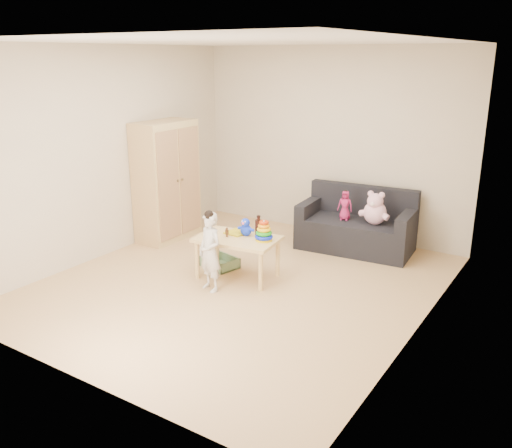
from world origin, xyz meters
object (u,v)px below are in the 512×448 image
Objects in this scene: sofa at (355,235)px; play_table at (238,257)px; toddler at (210,253)px; wardrobe at (166,181)px.

play_table is at bearing -120.77° from sofa.
play_table is 1.07× the size of toddler.
wardrobe is at bearing 158.27° from play_table.
toddler is (1.58, -1.10, -0.39)m from wardrobe.
sofa is at bearing 21.57° from wardrobe.
wardrobe is 1.77× the size of play_table.
sofa is 1.78m from play_table.
toddler is at bearing -116.64° from sofa.
toddler is (-0.82, -2.05, 0.22)m from sofa.
play_table is (-0.78, -1.60, 0.04)m from sofa.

